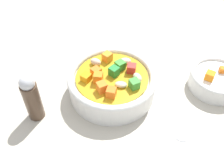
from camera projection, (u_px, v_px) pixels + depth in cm
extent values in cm
cube|color=#BAB2A0|center=(112.00, 96.00, 48.36)|extent=(140.00, 140.00, 2.00)
cylinder|color=white|center=(112.00, 85.00, 46.37)|extent=(15.19, 15.19, 3.56)
torus|color=white|center=(112.00, 77.00, 44.82)|extent=(15.56, 15.56, 1.28)
cylinder|color=gold|center=(112.00, 77.00, 44.95)|extent=(12.57, 12.57, 0.40)
cube|color=green|center=(122.00, 66.00, 45.55)|extent=(1.85, 1.85, 1.55)
cube|color=orange|center=(102.00, 87.00, 41.92)|extent=(1.98, 1.98, 1.66)
ellipsoid|color=beige|center=(124.00, 60.00, 46.96)|extent=(2.21, 2.43, 1.06)
cube|color=orange|center=(98.00, 78.00, 43.37)|extent=(1.97, 1.97, 1.74)
ellipsoid|color=beige|center=(137.00, 77.00, 43.81)|extent=(2.18, 2.43, 1.20)
cube|color=red|center=(131.00, 68.00, 45.13)|extent=(1.92, 1.92, 1.52)
cube|color=orange|center=(107.00, 57.00, 47.24)|extent=(1.65, 1.65, 1.58)
cube|color=green|center=(133.00, 86.00, 42.23)|extent=(1.99, 1.99, 1.55)
ellipsoid|color=beige|center=(121.00, 84.00, 42.91)|extent=(2.08, 2.42, 0.84)
cube|color=orange|center=(96.00, 71.00, 45.04)|extent=(1.70, 1.70, 1.04)
cube|color=orange|center=(86.00, 77.00, 43.83)|extent=(1.47, 1.47, 1.22)
cube|color=#238335|center=(112.00, 70.00, 44.78)|extent=(1.64, 1.64, 1.59)
cube|color=orange|center=(111.00, 92.00, 41.21)|extent=(1.88, 1.88, 1.52)
ellipsoid|color=beige|center=(96.00, 62.00, 46.53)|extent=(1.55, 2.19, 1.27)
ellipsoid|color=silver|center=(183.00, 133.00, 41.13)|extent=(3.47, 2.93, 0.72)
cylinder|color=white|center=(216.00, 81.00, 47.74)|extent=(9.74, 9.74, 2.69)
torus|color=white|center=(219.00, 75.00, 46.64)|extent=(9.84, 9.84, 0.78)
cube|color=orange|center=(222.00, 70.00, 47.13)|extent=(1.36, 1.36, 1.02)
cube|color=orange|center=(210.00, 76.00, 45.73)|extent=(1.54, 1.54, 1.47)
cylinder|color=#4C3828|center=(33.00, 101.00, 41.44)|extent=(2.64, 2.64, 7.14)
sphere|color=silver|center=(27.00, 83.00, 38.46)|extent=(2.38, 2.38, 2.38)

